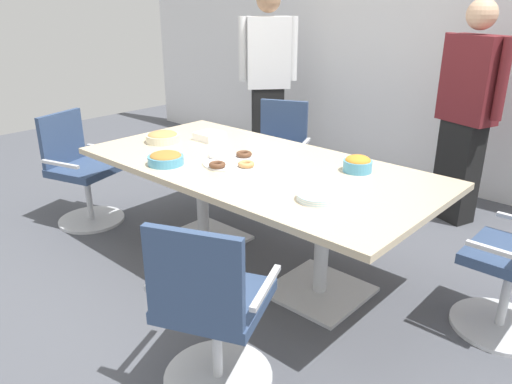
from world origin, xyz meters
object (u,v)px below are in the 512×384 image
Objects in this scene: office_chair_0 at (81,175)px; plate_stack at (317,197)px; conference_table at (256,182)px; office_chair_1 at (211,316)px; person_standing_1 at (467,112)px; napkin_pile at (209,136)px; person_standing_0 at (268,78)px; office_chair_3 at (279,159)px; snack_bowl_cookies at (163,137)px; donut_platter at (231,161)px; snack_bowl_chips_orange at (358,164)px; snack_bowl_pretzels at (166,158)px.

plate_stack is at bearing 77.82° from office_chair_0.
office_chair_1 is at bearing -57.48° from conference_table.
conference_table is 1.36× the size of person_standing_1.
napkin_pile is (-1.31, 1.22, 0.37)m from office_chair_1.
office_chair_3 is at bearing 87.82° from person_standing_0.
snack_bowl_cookies is 1.12× the size of plate_stack.
snack_bowl_chips_orange is at bearing 30.96° from donut_platter.
office_chair_3 is 1.10m from person_standing_0.
plate_stack is (1.32, -1.26, 0.36)m from office_chair_3.
person_standing_0 is at bearing -66.26° from office_chair_3.
person_standing_0 is 8.34× the size of plate_stack.
snack_bowl_chips_orange is at bearing 99.52° from plate_stack.
office_chair_0 is 2.17m from person_standing_0.
napkin_pile is (-1.24, -0.12, -0.02)m from snack_bowl_chips_orange.
person_standing_0 is at bearing 114.82° from napkin_pile.
snack_bowl_chips_orange is 0.81× the size of plate_stack.
office_chair_3 is (-1.30, 2.04, 0.00)m from office_chair_1.
plate_stack is (1.10, 0.16, -0.02)m from snack_bowl_pretzels.
snack_bowl_cookies is 0.55m from snack_bowl_pretzels.
person_standing_0 reaches higher than office_chair_1.
snack_bowl_chips_orange is at bearing 92.20° from office_chair_0.
person_standing_1 is at bearing 61.79° from snack_bowl_pretzels.
snack_bowl_chips_orange is 0.72× the size of snack_bowl_cookies.
conference_table is at bearing 39.44° from donut_platter.
donut_platter reaches higher than conference_table.
person_standing_0 is 2.34m from snack_bowl_chips_orange.
office_chair_1 is 1.25m from donut_platter.
office_chair_0 is 0.51× the size of person_standing_1.
conference_table is 1.28× the size of person_standing_0.
person_standing_1 is at bearing 65.31° from office_chair_1.
office_chair_3 is 3.87× the size of snack_bowl_pretzels.
snack_bowl_pretzels reaches higher than donut_platter.
person_standing_1 is at bearing 48.64° from snack_bowl_cookies.
conference_table is 2.16m from person_standing_0.
plate_stack is at bearing 112.72° from office_chair_3.
conference_table is at bearing 160.00° from plate_stack.
snack_bowl_chips_orange reaches higher than plate_stack.
office_chair_1 is 0.51× the size of person_standing_1.
office_chair_3 is (-0.65, 1.02, -0.22)m from conference_table.
napkin_pile is at bearing 65.40° from person_standing_0.
snack_bowl_chips_orange is 0.57m from plate_stack.
plate_stack is 1.40m from napkin_pile.
person_standing_1 is 7.88× the size of plate_stack.
conference_table is 10.69× the size of plate_stack.
office_chair_0 reaches higher than snack_bowl_cookies.
office_chair_0 is 0.49× the size of person_standing_0.
person_standing_1 reaches higher than office_chair_3.
office_chair_1 is 5.01× the size of snack_bowl_chips_orange.
snack_bowl_pretzels is at bearing -144.32° from snack_bowl_chips_orange.
napkin_pile is (0.91, 0.61, 0.37)m from office_chair_0.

